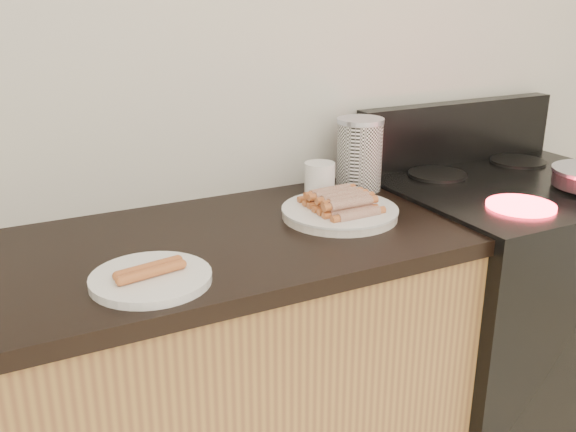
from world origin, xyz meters
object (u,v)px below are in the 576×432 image
side_plate (151,279)px  mug (320,181)px  main_plate (340,214)px  canister (359,154)px  stove (502,318)px

side_plate → mug: (0.57, 0.31, 0.04)m
main_plate → canister: size_ratio=1.42×
mug → main_plate: bearing=-99.9°
stove → side_plate: side_plate is taller
main_plate → stove: bearing=-1.0°
stove → side_plate: (-1.17, -0.15, 0.45)m
side_plate → main_plate: bearing=16.3°
main_plate → side_plate: main_plate is taller
stove → mug: mug is taller
main_plate → mug: bearing=80.1°
canister → mug: 0.17m
stove → main_plate: 0.77m
side_plate → canister: (0.72, 0.35, 0.10)m
stove → canister: size_ratio=4.34×
stove → side_plate: 1.26m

